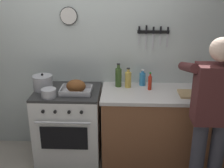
{
  "coord_description": "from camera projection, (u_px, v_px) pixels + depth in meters",
  "views": [
    {
      "loc": [
        0.43,
        -1.99,
        2.11
      ],
      "look_at": [
        0.31,
        0.85,
        1.04
      ],
      "focal_mm": 44.49,
      "sensor_mm": 36.0,
      "label": 1
    }
  ],
  "objects": [
    {
      "name": "person_cook",
      "position": [
        212.0,
        112.0,
        2.59
      ],
      "size": [
        0.51,
        0.63,
        1.66
      ],
      "rotation": [
        0.0,
        0.0,
        1.55
      ],
      "color": "#383842",
      "rests_on": "ground"
    },
    {
      "name": "bottle_soy_sauce",
      "position": [
        210.0,
        78.0,
        3.35
      ],
      "size": [
        0.06,
        0.06,
        0.23
      ],
      "color": "black",
      "rests_on": "counter_block"
    },
    {
      "name": "stove",
      "position": [
        69.0,
        125.0,
        3.39
      ],
      "size": [
        0.76,
        0.67,
        0.9
      ],
      "color": "white",
      "rests_on": "ground"
    },
    {
      "name": "stock_pot",
      "position": [
        43.0,
        83.0,
        3.24
      ],
      "size": [
        0.23,
        0.23,
        0.2
      ],
      "color": "#B7B7BC",
      "rests_on": "stove"
    },
    {
      "name": "counter_block",
      "position": [
        186.0,
        127.0,
        3.34
      ],
      "size": [
        2.03,
        0.65,
        0.9
      ],
      "color": "brown",
      "rests_on": "ground"
    },
    {
      "name": "bottle_hot_sauce",
      "position": [
        150.0,
        83.0,
        3.23
      ],
      "size": [
        0.05,
        0.05,
        0.21
      ],
      "color": "red",
      "rests_on": "counter_block"
    },
    {
      "name": "bottle_cooking_oil",
      "position": [
        128.0,
        79.0,
        3.3
      ],
      "size": [
        0.07,
        0.07,
        0.24
      ],
      "color": "gold",
      "rests_on": "counter_block"
    },
    {
      "name": "bottle_wine_red",
      "position": [
        204.0,
        80.0,
        3.18
      ],
      "size": [
        0.08,
        0.08,
        0.32
      ],
      "color": "#47141E",
      "rests_on": "counter_block"
    },
    {
      "name": "bottle_dish_soap",
      "position": [
        142.0,
        79.0,
        3.37
      ],
      "size": [
        0.07,
        0.07,
        0.2
      ],
      "color": "#338CCC",
      "rests_on": "counter_block"
    },
    {
      "name": "wall_back",
      "position": [
        89.0,
        50.0,
        3.42
      ],
      "size": [
        6.0,
        0.13,
        2.6
      ],
      "color": "silver",
      "rests_on": "ground"
    },
    {
      "name": "saucepan",
      "position": [
        49.0,
        93.0,
        3.04
      ],
      "size": [
        0.17,
        0.17,
        0.09
      ],
      "color": "#B7B7BC",
      "rests_on": "stove"
    },
    {
      "name": "cutting_board",
      "position": [
        195.0,
        94.0,
        3.11
      ],
      "size": [
        0.36,
        0.24,
        0.02
      ],
      "primitive_type": "cube",
      "color": "tan",
      "rests_on": "counter_block"
    },
    {
      "name": "bottle_olive_oil",
      "position": [
        118.0,
        77.0,
        3.32
      ],
      "size": [
        0.08,
        0.08,
        0.29
      ],
      "color": "#385623",
      "rests_on": "counter_block"
    },
    {
      "name": "roasting_pan",
      "position": [
        76.0,
        87.0,
        3.14
      ],
      "size": [
        0.35,
        0.26,
        0.16
      ],
      "color": "#B7B7BC",
      "rests_on": "stove"
    }
  ]
}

